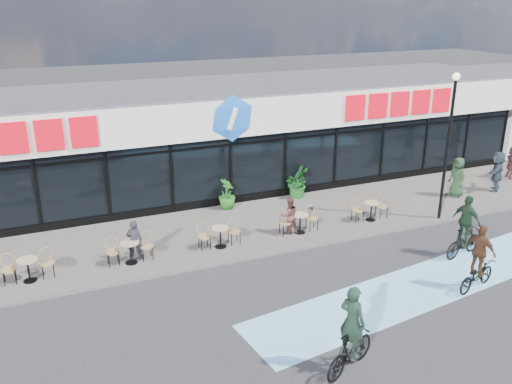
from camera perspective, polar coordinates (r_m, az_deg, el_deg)
ground at (r=17.19m, az=5.60°, el=-9.27°), size 120.00×120.00×0.00m
sidewalk at (r=20.81m, az=-0.24°, el=-3.59°), size 44.00×5.00×0.10m
bike_lane at (r=18.24m, az=19.17°, el=-8.53°), size 14.17×4.13×0.01m
building at (r=24.92m, az=-5.07°, el=5.89°), size 30.60×6.57×4.75m
lamp_post at (r=21.62m, az=19.64°, el=5.59°), size 0.28×0.28×5.66m
bistro_set_1 at (r=18.15m, az=-22.86°, el=-7.23°), size 1.54×0.62×0.90m
bistro_set_2 at (r=18.29m, az=-13.13°, el=-5.88°), size 1.54×0.62×0.90m
bistro_set_3 at (r=18.95m, az=-3.87°, el=-4.43°), size 1.54×0.62×0.90m
bistro_set_4 at (r=20.07m, az=4.54°, el=-3.00°), size 1.54×0.62×0.90m
bistro_set_5 at (r=21.58m, az=11.89°, el=-1.70°), size 1.54×0.62×0.90m
potted_plant_left at (r=22.20m, az=-3.09°, el=-0.21°), size 0.93×0.93×1.24m
potted_plant_mid at (r=23.51m, az=4.31°, el=0.89°), size 1.37×1.42×1.21m
potted_plant_right at (r=23.57m, az=4.23°, el=1.16°), size 0.97×0.92×1.38m
patron_left at (r=18.27m, az=-12.68°, el=-5.01°), size 0.57×0.43×1.41m
patron_right at (r=19.86m, az=3.51°, el=-2.47°), size 0.71×0.57×1.40m
pedestrian_a at (r=25.02m, az=20.44°, el=1.49°), size 0.64×0.90×1.75m
pedestrian_b at (r=28.57m, az=25.37°, el=2.84°), size 1.00×1.53×1.58m
pedestrian_c at (r=26.43m, az=24.06°, el=2.02°), size 1.66×1.44×1.81m
cyclist_a at (r=17.61m, az=22.32°, el=-7.19°), size 1.81×1.05×2.08m
cyclist_b at (r=19.55m, az=21.13°, el=-3.99°), size 1.83×1.08×2.18m
cyclist_c at (r=13.23m, az=9.95°, el=-15.21°), size 1.86×1.20×2.25m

